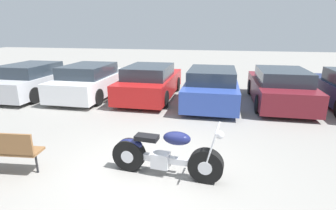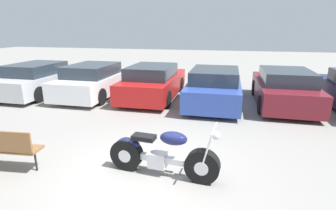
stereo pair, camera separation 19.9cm
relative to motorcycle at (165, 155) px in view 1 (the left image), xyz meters
The scene contains 7 objects.
ground_plane 0.62m from the motorcycle, behind, with size 60.00×60.00×0.00m, color gray.
motorcycle is the anchor object (origin of this frame).
parked_car_silver 8.53m from the motorcycle, 142.29° to the left, with size 1.93×4.29×1.33m.
parked_car_white 6.93m from the motorcycle, 128.06° to the left, with size 1.93×4.29×1.33m.
parked_car_red 5.95m from the motorcycle, 107.64° to the left, with size 1.93×4.29×1.33m.
parked_car_blue 5.38m from the motorcycle, 82.85° to the left, with size 1.93×4.29×1.33m.
parked_car_maroon 6.49m from the motorcycle, 61.07° to the left, with size 1.93×4.29×1.33m.
Camera 1 is at (1.41, -4.37, 2.75)m, focal length 28.00 mm.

